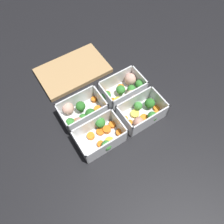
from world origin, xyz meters
The scene contains 6 objects.
ground_plane centered at (0.00, 0.00, 0.00)m, with size 4.00×4.00×0.00m, color black.
container_near_left centered at (-0.08, -0.06, 0.03)m, with size 0.17×0.12×0.07m.
container_near_right centered at (0.09, -0.06, 0.02)m, with size 0.16×0.10×0.07m.
container_far_left centered at (-0.10, 0.06, 0.03)m, with size 0.16×0.12×0.07m.
container_far_right centered at (0.10, 0.06, 0.03)m, with size 0.17×0.11×0.07m.
cutting_board centered at (-0.02, 0.26, 0.01)m, with size 0.28×0.18×0.02m.
Camera 1 is at (-0.21, -0.33, 0.70)m, focal length 35.00 mm.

